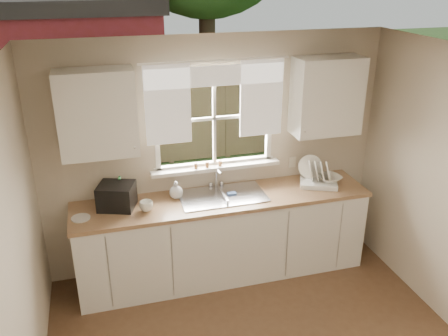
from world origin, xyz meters
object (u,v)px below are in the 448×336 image
object	(u,v)px
cup	(146,206)
soap_bottle_a	(121,189)
dish_rack	(318,178)
black_appliance	(117,196)

from	to	relation	value
cup	soap_bottle_a	bearing A→B (deg)	145.75
soap_bottle_a	cup	world-z (taller)	soap_bottle_a
dish_rack	cup	distance (m)	1.86
dish_rack	soap_bottle_a	distance (m)	2.08
soap_bottle_a	cup	size ratio (longest dim) A/B	2.10
cup	dish_rack	bearing A→B (deg)	19.38
soap_bottle_a	black_appliance	world-z (taller)	soap_bottle_a
dish_rack	cup	world-z (taller)	dish_rack
cup	black_appliance	size ratio (longest dim) A/B	0.39
black_appliance	soap_bottle_a	bearing A→B (deg)	86.89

